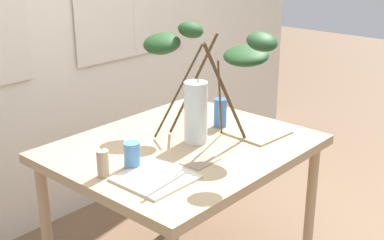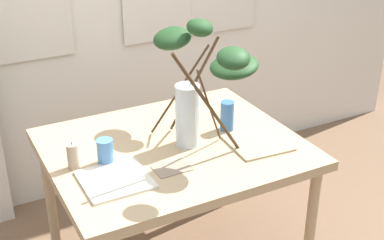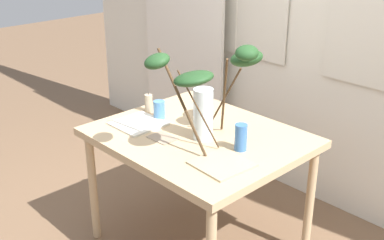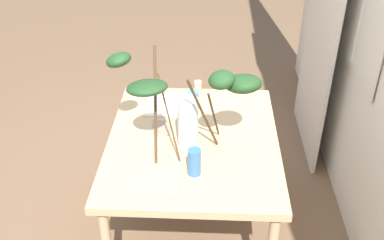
{
  "view_description": "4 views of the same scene",
  "coord_description": "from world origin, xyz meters",
  "px_view_note": "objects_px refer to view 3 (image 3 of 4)",
  "views": [
    {
      "loc": [
        -1.64,
        -1.51,
        1.68
      ],
      "look_at": [
        0.06,
        -0.01,
        0.87
      ],
      "focal_mm": 48.54,
      "sensor_mm": 36.0,
      "label": 1
    },
    {
      "loc": [
        -0.92,
        -1.94,
        1.93
      ],
      "look_at": [
        0.1,
        0.0,
        0.86
      ],
      "focal_mm": 49.59,
      "sensor_mm": 36.0,
      "label": 2
    },
    {
      "loc": [
        1.81,
        -1.77,
        1.92
      ],
      "look_at": [
        0.0,
        -0.06,
        0.86
      ],
      "focal_mm": 45.88,
      "sensor_mm": 36.0,
      "label": 3
    },
    {
      "loc": [
        2.07,
        0.09,
        2.24
      ],
      "look_at": [
        0.07,
        -0.0,
        0.93
      ],
      "focal_mm": 42.81,
      "sensor_mm": 36.0,
      "label": 4
    }
  ],
  "objects_px": {
    "vase_with_branches": "(213,85)",
    "pillar_candle": "(149,103)",
    "drinking_glass_blue_left": "(159,110)",
    "drinking_glass_blue_right": "(241,137)",
    "plate_square_left": "(138,124)",
    "dining_table": "(199,146)",
    "plate_square_right": "(222,164)"
  },
  "relations": [
    {
      "from": "pillar_candle",
      "to": "dining_table",
      "type": "bearing_deg",
      "value": -1.28
    },
    {
      "from": "drinking_glass_blue_right",
      "to": "pillar_candle",
      "type": "xyz_separation_m",
      "value": [
        -0.76,
        -0.01,
        -0.02
      ]
    },
    {
      "from": "drinking_glass_blue_left",
      "to": "plate_square_left",
      "type": "distance_m",
      "value": 0.16
    },
    {
      "from": "vase_with_branches",
      "to": "drinking_glass_blue_left",
      "type": "xyz_separation_m",
      "value": [
        -0.45,
        -0.0,
        -0.27
      ]
    },
    {
      "from": "pillar_candle",
      "to": "plate_square_left",
      "type": "bearing_deg",
      "value": -56.05
    },
    {
      "from": "pillar_candle",
      "to": "plate_square_right",
      "type": "bearing_deg",
      "value": -12.88
    },
    {
      "from": "vase_with_branches",
      "to": "plate_square_left",
      "type": "height_order",
      "value": "vase_with_branches"
    },
    {
      "from": "vase_with_branches",
      "to": "plate_square_left",
      "type": "distance_m",
      "value": 0.58
    },
    {
      "from": "vase_with_branches",
      "to": "drinking_glass_blue_right",
      "type": "bearing_deg",
      "value": 9.51
    },
    {
      "from": "drinking_glass_blue_left",
      "to": "dining_table",
      "type": "bearing_deg",
      "value": 2.57
    },
    {
      "from": "vase_with_branches",
      "to": "pillar_candle",
      "type": "relative_size",
      "value": 6.34
    },
    {
      "from": "dining_table",
      "to": "pillar_candle",
      "type": "xyz_separation_m",
      "value": [
        -0.46,
        0.01,
        0.13
      ]
    },
    {
      "from": "drinking_glass_blue_left",
      "to": "plate_square_right",
      "type": "relative_size",
      "value": 0.44
    },
    {
      "from": "dining_table",
      "to": "plate_square_left",
      "type": "xyz_separation_m",
      "value": [
        -0.35,
        -0.17,
        0.08
      ]
    },
    {
      "from": "vase_with_branches",
      "to": "pillar_candle",
      "type": "xyz_separation_m",
      "value": [
        -0.58,
        0.02,
        -0.27
      ]
    },
    {
      "from": "drinking_glass_blue_right",
      "to": "pillar_candle",
      "type": "relative_size",
      "value": 1.17
    },
    {
      "from": "plate_square_left",
      "to": "pillar_candle",
      "type": "height_order",
      "value": "pillar_candle"
    },
    {
      "from": "vase_with_branches",
      "to": "plate_square_left",
      "type": "bearing_deg",
      "value": -161.51
    },
    {
      "from": "dining_table",
      "to": "drinking_glass_blue_left",
      "type": "relative_size",
      "value": 10.09
    },
    {
      "from": "plate_square_left",
      "to": "pillar_candle",
      "type": "bearing_deg",
      "value": 123.95
    },
    {
      "from": "drinking_glass_blue_right",
      "to": "drinking_glass_blue_left",
      "type": "bearing_deg",
      "value": -176.96
    },
    {
      "from": "plate_square_left",
      "to": "pillar_candle",
      "type": "xyz_separation_m",
      "value": [
        -0.12,
        0.18,
        0.05
      ]
    },
    {
      "from": "pillar_candle",
      "to": "drinking_glass_blue_right",
      "type": "bearing_deg",
      "value": 0.61
    },
    {
      "from": "dining_table",
      "to": "vase_with_branches",
      "type": "bearing_deg",
      "value": -5.96
    },
    {
      "from": "drinking_glass_blue_left",
      "to": "drinking_glass_blue_right",
      "type": "height_order",
      "value": "drinking_glass_blue_right"
    },
    {
      "from": "plate_square_left",
      "to": "plate_square_right",
      "type": "relative_size",
      "value": 1.05
    },
    {
      "from": "drinking_glass_blue_right",
      "to": "plate_square_left",
      "type": "relative_size",
      "value": 0.54
    },
    {
      "from": "vase_with_branches",
      "to": "drinking_glass_blue_left",
      "type": "height_order",
      "value": "vase_with_branches"
    },
    {
      "from": "vase_with_branches",
      "to": "plate_square_left",
      "type": "xyz_separation_m",
      "value": [
        -0.46,
        -0.15,
        -0.32
      ]
    },
    {
      "from": "dining_table",
      "to": "drinking_glass_blue_right",
      "type": "relative_size",
      "value": 7.79
    },
    {
      "from": "plate_square_left",
      "to": "vase_with_branches",
      "type": "bearing_deg",
      "value": 18.49
    },
    {
      "from": "vase_with_branches",
      "to": "plate_square_right",
      "type": "xyz_separation_m",
      "value": [
        0.23,
        -0.16,
        -0.32
      ]
    }
  ]
}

